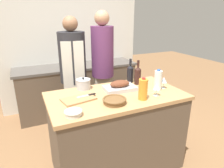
# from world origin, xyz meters

# --- Properties ---
(ground_plane) EXTENTS (12.00, 12.00, 0.00)m
(ground_plane) POSITION_xyz_m (0.00, 0.00, 0.00)
(ground_plane) COLOR #8E6642
(kitchen_island) EXTENTS (1.47, 0.79, 0.93)m
(kitchen_island) POSITION_xyz_m (0.00, 0.00, 0.47)
(kitchen_island) COLOR brown
(kitchen_island) RESTS_ON ground_plane
(back_counter) EXTENTS (2.16, 0.60, 0.88)m
(back_counter) POSITION_xyz_m (0.00, 1.64, 0.44)
(back_counter) COLOR brown
(back_counter) RESTS_ON ground_plane
(back_wall) EXTENTS (2.66, 0.10, 2.55)m
(back_wall) POSITION_xyz_m (0.00, 1.99, 1.27)
(back_wall) COLOR silver
(back_wall) RESTS_ON ground_plane
(roasting_pan) EXTENTS (0.36, 0.23, 0.12)m
(roasting_pan) POSITION_xyz_m (0.09, 0.10, 0.97)
(roasting_pan) COLOR #BCBCC1
(roasting_pan) RESTS_ON kitchen_island
(wicker_basket) EXTENTS (0.23, 0.23, 0.05)m
(wicker_basket) POSITION_xyz_m (-0.12, -0.20, 0.96)
(wicker_basket) COLOR brown
(wicker_basket) RESTS_ON kitchen_island
(cutting_board) EXTENTS (0.36, 0.26, 0.02)m
(cutting_board) POSITION_xyz_m (-0.42, 0.02, 0.94)
(cutting_board) COLOR #AD7F51
(cutting_board) RESTS_ON kitchen_island
(stock_pot) EXTENTS (0.17, 0.17, 0.14)m
(stock_pot) POSITION_xyz_m (-0.28, 0.31, 0.99)
(stock_pot) COLOR #B7B7BC
(stock_pot) RESTS_ON kitchen_island
(mixing_bowl) EXTENTS (0.16, 0.16, 0.05)m
(mixing_bowl) POSITION_xyz_m (-0.54, -0.28, 0.96)
(mixing_bowl) COLOR beige
(mixing_bowl) RESTS_ON kitchen_island
(juice_jug) EXTENTS (0.09, 0.09, 0.23)m
(juice_jug) POSITION_xyz_m (0.18, -0.23, 1.04)
(juice_jug) COLOR orange
(juice_jug) RESTS_ON kitchen_island
(milk_jug) EXTENTS (0.09, 0.09, 0.24)m
(milk_jug) POSITION_xyz_m (0.48, -0.07, 1.04)
(milk_jug) COLOR white
(milk_jug) RESTS_ON kitchen_island
(wine_bottle_green) EXTENTS (0.08, 0.08, 0.30)m
(wine_bottle_green) POSITION_xyz_m (0.33, 0.30, 1.05)
(wine_bottle_green) COLOR black
(wine_bottle_green) RESTS_ON kitchen_island
(wine_bottle_dark) EXTENTS (0.08, 0.08, 0.30)m
(wine_bottle_dark) POSITION_xyz_m (0.38, 0.20, 1.05)
(wine_bottle_dark) COLOR #381E19
(wine_bottle_dark) RESTS_ON kitchen_island
(wine_glass_left) EXTENTS (0.08, 0.08, 0.14)m
(wine_glass_left) POSITION_xyz_m (0.37, -0.21, 1.03)
(wine_glass_left) COLOR silver
(wine_glass_left) RESTS_ON kitchen_island
(wine_glass_right) EXTENTS (0.08, 0.08, 0.14)m
(wine_glass_right) POSITION_xyz_m (0.58, -0.06, 1.03)
(wine_glass_right) COLOR silver
(wine_glass_right) RESTS_ON kitchen_island
(knife_chef) EXTENTS (0.21, 0.06, 0.01)m
(knife_chef) POSITION_xyz_m (-0.32, 0.05, 0.95)
(knife_chef) COLOR #B7B7BC
(knife_chef) RESTS_ON cutting_board
(stand_mixer) EXTENTS (0.18, 0.14, 0.31)m
(stand_mixer) POSITION_xyz_m (0.57, 1.70, 1.01)
(stand_mixer) COLOR #B22323
(stand_mixer) RESTS_ON back_counter
(condiment_bottle_tall) EXTENTS (0.06, 0.06, 0.15)m
(condiment_bottle_tall) POSITION_xyz_m (0.56, 1.48, 0.95)
(condiment_bottle_tall) COLOR maroon
(condiment_bottle_tall) RESTS_ON back_counter
(condiment_bottle_short) EXTENTS (0.07, 0.07, 0.14)m
(condiment_bottle_short) POSITION_xyz_m (-0.06, 1.52, 0.95)
(condiment_bottle_short) COLOR #234C28
(condiment_bottle_short) RESTS_ON back_counter
(person_cook_aproned) EXTENTS (0.37, 0.39, 1.73)m
(person_cook_aproned) POSITION_xyz_m (-0.24, 0.91, 0.96)
(person_cook_aproned) COLOR beige
(person_cook_aproned) RESTS_ON ground_plane
(person_cook_guest) EXTENTS (0.32, 0.32, 1.81)m
(person_cook_guest) POSITION_xyz_m (0.20, 0.88, 1.01)
(person_cook_guest) COLOR beige
(person_cook_guest) RESTS_ON ground_plane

